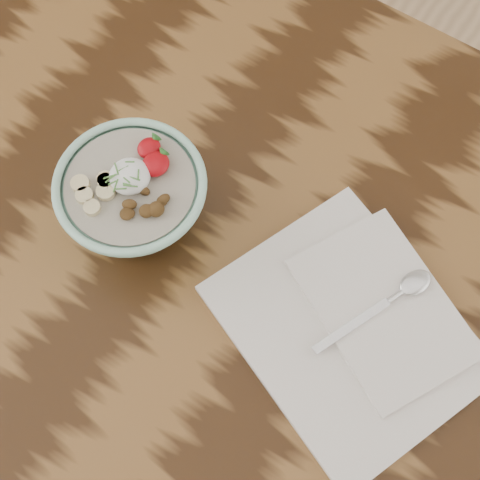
# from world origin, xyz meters

# --- Properties ---
(table) EXTENTS (1.60, 0.90, 0.75)m
(table) POSITION_xyz_m (0.00, 0.00, 0.66)
(table) COLOR #321C0C
(table) RESTS_ON ground
(breakfast_bowl) EXTENTS (0.17, 0.17, 0.11)m
(breakfast_bowl) POSITION_xyz_m (-0.03, -0.02, 0.81)
(breakfast_bowl) COLOR #A1D9C1
(breakfast_bowl) RESTS_ON table
(napkin) EXTENTS (0.35, 0.32, 0.02)m
(napkin) POSITION_xyz_m (0.25, 0.01, 0.76)
(napkin) COLOR white
(napkin) RESTS_ON table
(spoon) EXTENTS (0.08, 0.16, 0.01)m
(spoon) POSITION_xyz_m (0.28, 0.07, 0.77)
(spoon) COLOR silver
(spoon) RESTS_ON napkin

